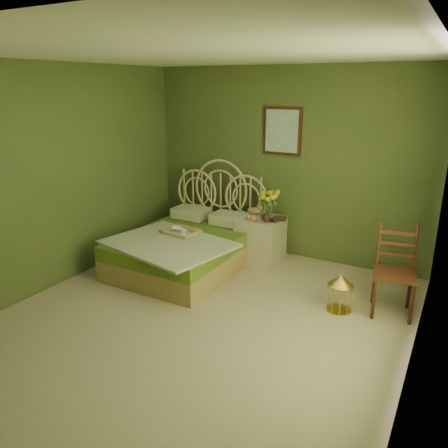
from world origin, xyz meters
The scene contains 14 objects.
floor centered at (0.00, 0.00, 0.00)m, with size 4.50×4.50×0.00m, color #C9B591.
ceiling centered at (0.00, 0.00, 2.60)m, with size 4.50×4.50×0.00m, color silver.
wall_back centered at (0.00, 2.25, 1.30)m, with size 4.00×4.00×0.00m, color #566133.
wall_left centered at (-2.00, 0.00, 1.30)m, with size 4.50×4.50×0.00m, color #566133.
wall_right centered at (2.00, 0.00, 1.30)m, with size 4.50×4.50×0.00m, color #566133.
wall_art centered at (-0.05, 2.22, 1.75)m, with size 0.54×0.04×0.64m.
bed centered at (-0.92, 1.17, 0.29)m, with size 1.67×2.11×1.30m.
nightstand centered at (-0.14, 1.84, 0.37)m, with size 0.56×0.56×1.05m.
chair centered at (1.70, 1.23, 0.54)m, with size 0.50×0.50×0.97m.
birdcage centered at (1.20, 0.94, 0.20)m, with size 0.27×0.27×0.41m.
book_lower centered at (0.03, 1.85, 0.63)m, with size 0.16×0.22×0.02m, color #381E0F.
book_upper centered at (0.03, 1.85, 0.65)m, with size 0.16×0.22×0.02m, color #472819.
cereal_bowl centered at (-1.04, 1.11, 0.52)m, with size 0.14×0.14×0.03m, color white.
coffee_cup centered at (-0.86, 1.00, 0.54)m, with size 0.08×0.08×0.08m, color white.
Camera 1 is at (2.18, -3.37, 2.34)m, focal length 35.00 mm.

